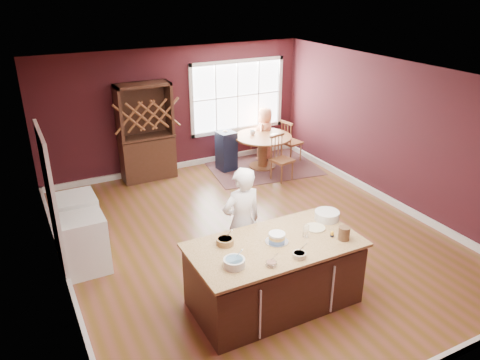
# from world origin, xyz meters

# --- Properties ---
(room_shell) EXTENTS (7.00, 7.00, 7.00)m
(room_shell) POSITION_xyz_m (0.00, 0.00, 1.35)
(room_shell) COLOR brown
(room_shell) RESTS_ON ground
(window) EXTENTS (2.36, 0.10, 1.66)m
(window) POSITION_xyz_m (1.50, 3.47, 1.50)
(window) COLOR white
(window) RESTS_ON room_shell
(doorway) EXTENTS (0.08, 1.26, 2.13)m
(doorway) POSITION_xyz_m (-2.97, 0.60, 1.02)
(doorway) COLOR white
(doorway) RESTS_ON room_shell
(kitchen_island) EXTENTS (2.21, 1.16, 0.92)m
(kitchen_island) POSITION_xyz_m (-0.59, -1.66, 0.44)
(kitchen_island) COLOR #372114
(kitchen_island) RESTS_ON ground
(dining_table) EXTENTS (1.29, 1.29, 0.75)m
(dining_table) POSITION_xyz_m (1.72, 2.63, 0.53)
(dining_table) COLOR brown
(dining_table) RESTS_ON ground
(baker) EXTENTS (0.63, 0.43, 1.68)m
(baker) POSITION_xyz_m (-0.64, -0.86, 0.84)
(baker) COLOR white
(baker) RESTS_ON ground
(layer_cake) EXTENTS (0.30, 0.30, 0.12)m
(layer_cake) POSITION_xyz_m (-0.55, -1.64, 0.98)
(layer_cake) COLOR white
(layer_cake) RESTS_ON kitchen_island
(bowl_blue) EXTENTS (0.26, 0.26, 0.10)m
(bowl_blue) POSITION_xyz_m (-1.28, -1.88, 0.97)
(bowl_blue) COLOR silver
(bowl_blue) RESTS_ON kitchen_island
(bowl_yellow) EXTENTS (0.23, 0.23, 0.08)m
(bowl_yellow) POSITION_xyz_m (-1.16, -1.38, 0.96)
(bowl_yellow) COLOR olive
(bowl_yellow) RESTS_ON kitchen_island
(bowl_pink) EXTENTS (0.14, 0.14, 0.05)m
(bowl_pink) POSITION_xyz_m (-0.88, -2.06, 0.95)
(bowl_pink) COLOR silver
(bowl_pink) RESTS_ON kitchen_island
(bowl_olive) EXTENTS (0.17, 0.17, 0.06)m
(bowl_olive) POSITION_xyz_m (-0.49, -2.07, 0.95)
(bowl_olive) COLOR beige
(bowl_olive) RESTS_ON kitchen_island
(drinking_glass) EXTENTS (0.08, 0.08, 0.17)m
(drinking_glass) POSITION_xyz_m (-0.14, -1.70, 1.00)
(drinking_glass) COLOR white
(drinking_glass) RESTS_ON kitchen_island
(dinner_plate) EXTENTS (0.28, 0.28, 0.02)m
(dinner_plate) POSITION_xyz_m (0.09, -1.58, 0.93)
(dinner_plate) COLOR beige
(dinner_plate) RESTS_ON kitchen_island
(white_tub) EXTENTS (0.34, 0.34, 0.12)m
(white_tub) POSITION_xyz_m (0.39, -1.44, 0.98)
(white_tub) COLOR white
(white_tub) RESTS_ON kitchen_island
(stoneware_crock) EXTENTS (0.15, 0.15, 0.18)m
(stoneware_crock) POSITION_xyz_m (0.25, -1.98, 1.01)
(stoneware_crock) COLOR #4E391D
(stoneware_crock) RESTS_ON kitchen_island
(toy_figurine) EXTENTS (0.05, 0.05, 0.08)m
(toy_figurine) POSITION_xyz_m (0.16, -1.86, 0.96)
(toy_figurine) COLOR yellow
(toy_figurine) RESTS_ON kitchen_island
(rug) EXTENTS (2.61, 2.14, 0.01)m
(rug) POSITION_xyz_m (1.72, 2.63, 0.01)
(rug) COLOR brown
(rug) RESTS_ON ground
(chair_east) EXTENTS (0.47, 0.49, 1.01)m
(chair_east) POSITION_xyz_m (2.52, 2.68, 0.50)
(chair_east) COLOR brown
(chair_east) RESTS_ON ground
(chair_south) EXTENTS (0.49, 0.48, 0.99)m
(chair_south) POSITION_xyz_m (1.72, 1.81, 0.50)
(chair_south) COLOR olive
(chair_south) RESTS_ON ground
(chair_north) EXTENTS (0.57, 0.56, 0.99)m
(chair_north) POSITION_xyz_m (2.11, 3.48, 0.50)
(chair_north) COLOR brown
(chair_north) RESTS_ON ground
(seated_woman) EXTENTS (0.73, 0.69, 1.26)m
(seated_woman) POSITION_xyz_m (2.02, 3.07, 0.63)
(seated_woman) COLOR #ED9467
(seated_woman) RESTS_ON ground
(high_chair) EXTENTS (0.42, 0.42, 0.93)m
(high_chair) POSITION_xyz_m (0.92, 2.88, 0.46)
(high_chair) COLOR #21283F
(high_chair) RESTS_ON ground
(toddler) EXTENTS (0.18, 0.14, 0.26)m
(toddler) POSITION_xyz_m (0.97, 2.98, 0.81)
(toddler) COLOR #8CA5BF
(toddler) RESTS_ON high_chair
(table_plate) EXTENTS (0.21, 0.21, 0.02)m
(table_plate) POSITION_xyz_m (1.98, 2.56, 0.76)
(table_plate) COLOR beige
(table_plate) RESTS_ON dining_table
(table_cup) EXTENTS (0.14, 0.14, 0.10)m
(table_cup) POSITION_xyz_m (1.55, 2.82, 0.80)
(table_cup) COLOR silver
(table_cup) RESTS_ON dining_table
(hutch) EXTENTS (1.13, 0.47, 2.06)m
(hutch) POSITION_xyz_m (-0.78, 3.22, 1.03)
(hutch) COLOR #3C250E
(hutch) RESTS_ON ground
(washer) EXTENTS (0.61, 0.59, 0.88)m
(washer) POSITION_xyz_m (-2.64, 0.28, 0.44)
(washer) COLOR white
(washer) RESTS_ON ground
(dryer) EXTENTS (0.64, 0.62, 0.93)m
(dryer) POSITION_xyz_m (-2.64, 0.92, 0.46)
(dryer) COLOR white
(dryer) RESTS_ON ground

